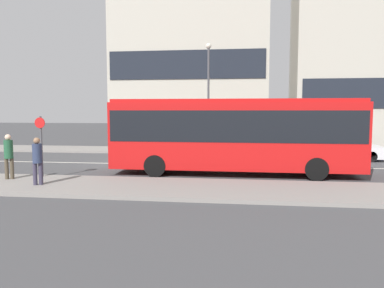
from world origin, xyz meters
The scene contains 11 objects.
ground_plane centered at (0.00, 0.00, 0.00)m, with size 120.00×120.00×0.00m, color #444447.
sidewalk_near centered at (0.00, -6.25, 0.07)m, with size 44.00×3.50×0.13m.
sidewalk_far centered at (0.00, 6.25, 0.07)m, with size 44.00×3.50×0.13m.
lane_centerline centered at (0.00, 0.00, 0.00)m, with size 41.80×0.16×0.01m.
apartment_block_left_tower centered at (1.32, 11.78, 11.60)m, with size 12.66×4.63×23.23m.
city_bus centered at (5.32, -2.48, 1.94)m, with size 10.99×2.65×3.37m.
parked_car_0 centered at (11.59, 3.28, 0.61)m, with size 4.01×1.90×1.26m.
pedestrian_near_stop centered at (-3.59, -5.65, 1.16)m, with size 0.34×0.34×1.81m.
pedestrian_down_pavement centered at (-1.81, -6.60, 1.13)m, with size 0.34×0.34×1.76m.
bus_stop_sign centered at (-2.60, -4.92, 1.60)m, with size 0.44×0.12×2.51m.
street_lamp centered at (3.46, 5.19, 4.44)m, with size 0.36×0.36×7.08m.
Camera 1 is at (5.66, -19.42, 2.90)m, focal length 35.00 mm.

